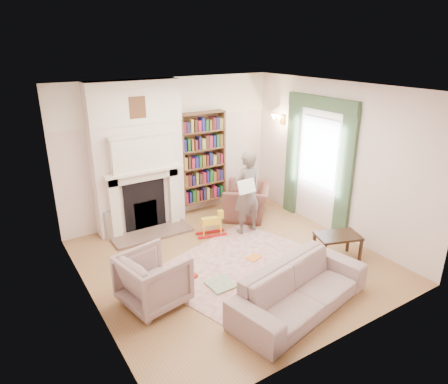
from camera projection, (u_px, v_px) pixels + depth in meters
floor at (232, 261)px, 6.64m from camera, size 4.50×4.50×0.00m
ceiling at (233, 89)px, 5.65m from camera, size 4.50×4.50×0.00m
wall_back at (170, 150)px, 7.92m from camera, size 4.50×0.00×4.50m
wall_front at (346, 239)px, 4.37m from camera, size 4.50×0.00×4.50m
wall_left at (84, 213)px, 5.02m from camera, size 0.00×4.50×4.50m
wall_right at (336, 160)px, 7.27m from camera, size 0.00×4.50×4.50m
fireplace at (138, 159)px, 7.39m from camera, size 1.70×0.58×2.80m
bookcase at (202, 158)px, 8.22m from camera, size 1.00×0.24×1.85m
window at (319, 153)px, 7.56m from camera, size 0.02×0.90×1.30m
curtain_left at (345, 175)px, 7.08m from camera, size 0.07×0.32×2.40m
curtain_right at (292, 157)px, 8.18m from camera, size 0.07×0.32×2.40m
pelmet at (322, 103)px, 7.21m from camera, size 0.09×1.70×0.24m
wall_sconce at (275, 121)px, 8.17m from camera, size 0.20×0.24×0.24m
rug at (240, 266)px, 6.49m from camera, size 3.04×2.65×0.01m
armchair_reading at (247, 201)px, 8.25m from camera, size 1.34×1.35×0.66m
armchair_left at (154, 279)px, 5.46m from camera, size 0.97×0.95×0.75m
sofa at (300, 289)px, 5.36m from camera, size 2.24×1.24×0.62m
man_reading at (247, 193)px, 7.39m from camera, size 0.60×0.41×1.60m
newspaper at (247, 186)px, 7.08m from camera, size 0.37×0.12×0.25m
coffee_table at (337, 247)px, 6.63m from camera, size 0.81×0.65×0.45m
paraffin_heater at (110, 224)px, 7.33m from camera, size 0.31×0.31×0.55m
rocking_horse at (211, 224)px, 7.43m from camera, size 0.59×0.36×0.49m
board_game at (221, 284)px, 5.96m from camera, size 0.40×0.40×0.03m
game_box_lid at (185, 277)px, 6.11m from camera, size 0.38×0.30×0.06m
comic_annuals at (254, 269)px, 6.38m from camera, size 0.71×0.83×0.02m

